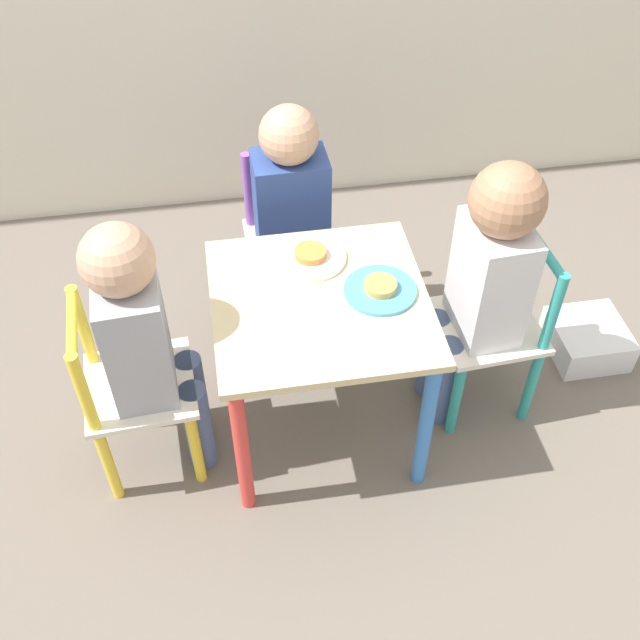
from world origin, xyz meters
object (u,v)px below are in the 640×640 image
(chair_purple, at_px, (290,243))
(chair_teal, at_px, (494,329))
(child_right, at_px, (486,272))
(child_left, at_px, (144,334))
(plate_right, at_px, (380,289))
(chair_yellow, at_px, (132,392))
(plate_back, at_px, (310,256))
(kids_table, at_px, (320,324))
(child_back, at_px, (292,207))
(storage_bin, at_px, (587,339))

(chair_purple, distance_m, chair_teal, 0.65)
(child_right, bearing_deg, chair_teal, 90.00)
(chair_teal, bearing_deg, child_left, -89.87)
(plate_right, bearing_deg, chair_purple, 108.10)
(chair_yellow, xyz_separation_m, plate_back, (0.47, 0.17, 0.22))
(kids_table, xyz_separation_m, child_right, (0.41, 0.02, 0.08))
(plate_back, xyz_separation_m, plate_right, (0.14, -0.14, 0.00))
(kids_table, height_order, chair_purple, chair_purple)
(chair_yellow, bearing_deg, chair_purple, -46.21)
(child_right, bearing_deg, plate_back, -109.52)
(chair_teal, bearing_deg, chair_yellow, -89.86)
(chair_yellow, xyz_separation_m, child_right, (0.88, 0.06, 0.21))
(child_left, distance_m, plate_back, 0.44)
(chair_purple, height_order, child_right, child_right)
(child_back, xyz_separation_m, child_right, (0.42, -0.38, 0.04))
(chair_teal, relative_size, child_right, 0.68)
(chair_purple, bearing_deg, child_right, -47.93)
(child_left, bearing_deg, chair_yellow, 90.00)
(kids_table, height_order, child_right, child_right)
(chair_teal, distance_m, child_back, 0.64)
(chair_yellow, height_order, child_back, child_back)
(chair_yellow, height_order, storage_bin, chair_yellow)
(child_right, xyz_separation_m, plate_right, (-0.27, -0.02, 0.01))
(chair_teal, relative_size, chair_yellow, 1.00)
(chair_teal, bearing_deg, kids_table, -90.00)
(kids_table, xyz_separation_m, plate_back, (0.00, 0.14, 0.09))
(kids_table, bearing_deg, plate_right, 0.00)
(chair_purple, xyz_separation_m, child_right, (0.42, -0.45, 0.21))
(child_back, height_order, storage_bin, child_back)
(chair_teal, height_order, plate_right, chair_teal)
(child_back, relative_size, plate_back, 4.15)
(kids_table, distance_m, child_back, 0.41)
(kids_table, relative_size, plate_right, 2.94)
(kids_table, height_order, storage_bin, kids_table)
(child_right, relative_size, plate_back, 4.39)
(plate_right, height_order, storage_bin, plate_right)
(child_left, distance_m, plate_right, 0.55)
(chair_teal, relative_size, plate_back, 3.00)
(chair_teal, distance_m, child_right, 0.22)
(plate_right, bearing_deg, child_back, 110.45)
(kids_table, relative_size, child_left, 0.67)
(chair_yellow, xyz_separation_m, storage_bin, (1.30, 0.16, -0.21))
(plate_right, xyz_separation_m, storage_bin, (0.69, 0.13, -0.43))
(kids_table, distance_m, child_left, 0.41)
(plate_back, height_order, plate_right, same)
(chair_yellow, relative_size, plate_right, 3.06)
(child_back, height_order, plate_right, child_back)
(child_left, bearing_deg, kids_table, -90.00)
(kids_table, distance_m, chair_teal, 0.49)
(chair_teal, relative_size, storage_bin, 2.44)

